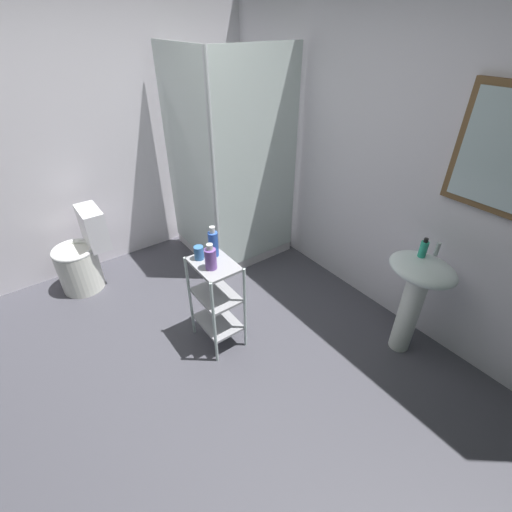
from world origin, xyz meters
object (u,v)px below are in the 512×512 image
Objects in this scene: toilet at (83,258)px; hand_soap_bottle at (423,249)px; conditioner_bottle_purple at (211,258)px; rinse_cup at (199,253)px; pedestal_sink at (416,288)px; storage_cart at (216,297)px; shower_stall at (229,213)px; shampoo_bottle_blue at (213,243)px.

hand_soap_bottle is at bearing 38.87° from toilet.
conditioner_bottle_purple is (1.37, 0.60, 0.51)m from toilet.
rinse_cup is at bearing -176.14° from conditioner_bottle_purple.
toilet is at bearing -142.20° from pedestal_sink.
storage_cart is 3.91× the size of conditioner_bottle_purple.
rinse_cup is (-1.01, -1.15, 0.21)m from pedestal_sink.
toilet is at bearing -141.13° from hand_soap_bottle.
pedestal_sink is 1.54m from rinse_cup.
rinse_cup is at bearing -131.38° from pedestal_sink.
storage_cart is 5.25× the size of hand_soap_bottle.
storage_cart is (1.02, -0.78, -0.03)m from shower_stall.
pedestal_sink is (1.92, 0.32, 0.12)m from shower_stall.
hand_soap_bottle reaches higher than storage_cart.
conditioner_bottle_purple reaches higher than toilet.
shower_stall reaches higher than storage_cart.
shampoo_bottle_blue reaches higher than pedestal_sink.
storage_cart is at bearing -127.22° from hand_soap_bottle.
hand_soap_bottle is at bearing 52.78° from storage_cart.
conditioner_bottle_purple is (-0.86, -1.14, 0.24)m from pedestal_sink.
pedestal_sink is 0.30m from hand_soap_bottle.
conditioner_bottle_purple reaches higher than storage_cart.
pedestal_sink is 1.42m from storage_cart.
pedestal_sink is 3.50× the size of shampoo_bottle_blue.
rinse_cup is (-0.03, -0.11, -0.05)m from shampoo_bottle_blue.
toilet is 1.52m from shampoo_bottle_blue.
shower_stall reaches higher than shampoo_bottle_blue.
shampoo_bottle_blue is 0.12m from rinse_cup.
pedestal_sink is at bearing -30.63° from hand_soap_bottle.
shower_stall reaches higher than toilet.
shampoo_bottle_blue is at bearing -133.40° from pedestal_sink.
storage_cart is at bearing -33.44° from shampoo_bottle_blue.
rinse_cup is (0.92, -0.83, 0.33)m from shower_stall.
storage_cart is 1.48m from hand_soap_bottle.
toilet is at bearing -156.51° from conditioner_bottle_purple.
hand_soap_bottle is at bearing 50.70° from rinse_cup.
hand_soap_bottle is at bearing 10.45° from shower_stall.
toilet reaches higher than storage_cart.
rinse_cup is (1.22, 0.59, 0.47)m from toilet.
shower_stall reaches higher than pedestal_sink.
shower_stall is 20.44× the size of rinse_cup.
toilet is (-0.31, -1.41, -0.15)m from shower_stall.
storage_cart is at bearing -129.47° from pedestal_sink.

